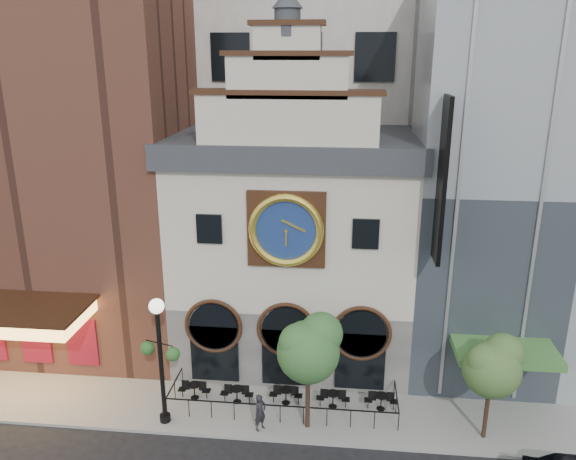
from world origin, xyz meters
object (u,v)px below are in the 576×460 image
(bistro_4, at_px, (381,401))
(tree_left, at_px, (310,347))
(bistro_0, at_px, (194,390))
(bistro_1, at_px, (237,394))
(bistro_2, at_px, (286,395))
(lamppost, at_px, (160,348))
(tree_right, at_px, (493,365))
(pedestrian, at_px, (260,412))
(bistro_3, at_px, (333,398))

(bistro_4, bearing_deg, tree_left, -154.31)
(bistro_0, height_order, bistro_1, same)
(bistro_2, height_order, bistro_4, same)
(lamppost, distance_m, tree_right, 14.30)
(pedestrian, relative_size, lamppost, 0.28)
(tree_left, bearing_deg, tree_right, 0.58)
(bistro_0, bearing_deg, bistro_2, 0.57)
(bistro_3, height_order, pedestrian, pedestrian)
(bistro_0, xyz_separation_m, bistro_2, (4.48, 0.04, 0.00))
(bistro_4, relative_size, lamppost, 0.26)
(bistro_3, xyz_separation_m, pedestrian, (-3.18, -1.99, 0.40))
(bistro_0, xyz_separation_m, tree_left, (5.68, -1.55, 3.55))
(bistro_2, xyz_separation_m, tree_right, (8.94, -1.52, 3.11))
(tree_right, bearing_deg, bistro_2, 170.37)
(bistro_1, relative_size, lamppost, 0.26)
(bistro_0, xyz_separation_m, pedestrian, (3.55, -2.00, 0.40))
(bistro_1, bearing_deg, bistro_3, 1.18)
(pedestrian, height_order, tree_right, tree_right)
(bistro_0, height_order, pedestrian, pedestrian)
(bistro_1, relative_size, tree_left, 0.29)
(bistro_4, distance_m, tree_left, 5.11)
(lamppost, bearing_deg, bistro_0, 82.10)
(bistro_1, xyz_separation_m, bistro_2, (2.35, 0.16, 0.00))
(bistro_4, xyz_separation_m, lamppost, (-9.86, -1.93, 3.31))
(bistro_1, bearing_deg, tree_right, -6.87)
(bistro_4, distance_m, pedestrian, 5.83)
(bistro_1, relative_size, bistro_4, 1.00)
(bistro_2, relative_size, tree_left, 0.29)
(tree_right, bearing_deg, bistro_3, 167.73)
(bistro_4, height_order, pedestrian, pedestrian)
(pedestrian, relative_size, tree_right, 0.36)
(bistro_4, bearing_deg, bistro_0, -179.73)
(pedestrian, bearing_deg, tree_right, -48.64)
(bistro_1, relative_size, pedestrian, 0.91)
(bistro_1, xyz_separation_m, bistro_4, (6.87, 0.15, 0.00))
(tree_left, bearing_deg, bistro_0, 164.72)
(bistro_0, relative_size, bistro_3, 1.00)
(bistro_0, bearing_deg, bistro_4, 0.27)
(bistro_2, bearing_deg, bistro_4, -0.02)
(bistro_3, height_order, tree_right, tree_right)
(bistro_0, height_order, tree_right, tree_right)
(lamppost, bearing_deg, bistro_4, 28.04)
(bistro_3, bearing_deg, bistro_2, 178.42)
(tree_left, xyz_separation_m, tree_right, (7.74, 0.08, -0.44))
(bistro_1, height_order, tree_left, tree_left)
(bistro_3, relative_size, tree_left, 0.29)
(bistro_0, bearing_deg, bistro_3, -0.15)
(bistro_2, bearing_deg, bistro_1, -176.19)
(bistro_0, distance_m, lamppost, 3.91)
(bistro_1, relative_size, tree_right, 0.32)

